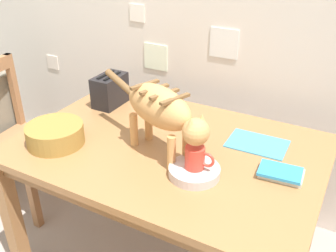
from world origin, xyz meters
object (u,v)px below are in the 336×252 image
(saucer_bowl, at_px, (194,171))
(magazine, at_px, (257,144))
(dining_table, at_px, (168,160))
(wicker_basket, at_px, (55,134))
(toaster, at_px, (110,90))
(book_stack, at_px, (281,173))
(cat, at_px, (162,110))
(coffee_mug, at_px, (196,158))
(wooden_chair_near, at_px, (18,140))

(saucer_bowl, height_order, magazine, saucer_bowl)
(dining_table, bearing_deg, magazine, 29.60)
(wicker_basket, distance_m, toaster, 0.47)
(saucer_bowl, bearing_deg, toaster, 150.81)
(book_stack, xyz_separation_m, wicker_basket, (-0.98, -0.24, 0.03))
(cat, xyz_separation_m, saucer_bowl, (0.19, -0.07, -0.20))
(cat, bearing_deg, book_stack, 121.08)
(coffee_mug, height_order, wicker_basket, coffee_mug)
(coffee_mug, distance_m, wooden_chair_near, 1.35)
(coffee_mug, xyz_separation_m, wicker_basket, (-0.67, -0.08, -0.04))
(magazine, bearing_deg, book_stack, -53.02)
(toaster, bearing_deg, book_stack, -12.79)
(dining_table, relative_size, wooden_chair_near, 1.49)
(cat, height_order, wooden_chair_near, cat)
(coffee_mug, height_order, toaster, toaster)
(cat, height_order, magazine, cat)
(saucer_bowl, height_order, wooden_chair_near, wooden_chair_near)
(cat, height_order, coffee_mug, cat)
(toaster, bearing_deg, saucer_bowl, -29.19)
(coffee_mug, xyz_separation_m, wooden_chair_near, (-1.28, 0.18, -0.37))
(saucer_bowl, relative_size, toaster, 1.05)
(magazine, relative_size, wooden_chair_near, 0.29)
(saucer_bowl, bearing_deg, wooden_chair_near, 171.91)
(cat, bearing_deg, wicker_basket, -51.57)
(dining_table, relative_size, book_stack, 7.60)
(toaster, bearing_deg, dining_table, -25.43)
(saucer_bowl, relative_size, magazine, 0.78)
(saucer_bowl, relative_size, coffee_mug, 1.70)
(dining_table, bearing_deg, wooden_chair_near, 178.61)
(dining_table, height_order, coffee_mug, coffee_mug)
(saucer_bowl, relative_size, book_stack, 1.15)
(wicker_basket, bearing_deg, toaster, 93.61)
(saucer_bowl, distance_m, magazine, 0.39)
(dining_table, bearing_deg, cat, -78.79)
(wooden_chair_near, bearing_deg, dining_table, 83.38)
(saucer_bowl, distance_m, toaster, 0.80)
(cat, bearing_deg, toaster, -100.85)
(book_stack, distance_m, wicker_basket, 1.01)
(cat, height_order, toaster, cat)
(dining_table, xyz_separation_m, magazine, (0.36, 0.20, 0.09))
(saucer_bowl, xyz_separation_m, wicker_basket, (-0.67, -0.08, 0.03))
(saucer_bowl, xyz_separation_m, coffee_mug, (0.00, 0.00, 0.07))
(saucer_bowl, xyz_separation_m, wooden_chair_near, (-1.28, 0.18, -0.31))
(magazine, bearing_deg, wooden_chair_near, -174.22)
(coffee_mug, height_order, wooden_chair_near, wooden_chair_near)
(magazine, xyz_separation_m, wooden_chair_near, (-1.43, -0.18, -0.29))
(cat, xyz_separation_m, magazine, (0.34, 0.29, -0.21))
(book_stack, bearing_deg, wooden_chair_near, 179.25)
(cat, bearing_deg, coffee_mug, 90.40)
(cat, bearing_deg, dining_table, -147.71)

